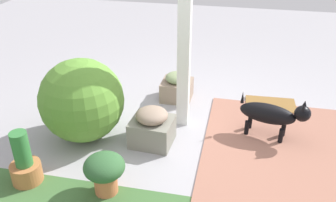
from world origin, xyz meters
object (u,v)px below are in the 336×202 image
object	(u,v)px
round_shrub	(82,100)
doormat	(270,105)
stone_planter_nearest	(177,87)
dog	(272,114)
terracotta_pot_tall	(25,164)
stone_planter_mid	(152,127)
terracotta_pot_broad	(105,170)
porch_pillar	(184,38)

from	to	relation	value
round_shrub	doormat	xyz separation A→B (m)	(-2.13, -1.19, -0.46)
stone_planter_nearest	dog	distance (m)	1.42
stone_planter_nearest	terracotta_pot_tall	distance (m)	2.26
stone_planter_mid	doormat	distance (m)	1.78
stone_planter_mid	terracotta_pot_broad	world-z (taller)	stone_planter_mid
round_shrub	terracotta_pot_broad	world-z (taller)	round_shrub
dog	doormat	bearing A→B (deg)	-93.19
stone_planter_mid	dog	world-z (taller)	dog
stone_planter_nearest	doormat	xyz separation A→B (m)	(-1.27, -0.07, -0.16)
dog	stone_planter_mid	bearing A→B (deg)	16.67
stone_planter_mid	terracotta_pot_broad	size ratio (longest dim) A/B	1.17
dog	stone_planter_nearest	bearing A→B (deg)	-29.69
terracotta_pot_tall	dog	xyz separation A→B (m)	(-2.33, -1.27, 0.11)
terracotta_pot_tall	doormat	bearing A→B (deg)	-139.36
stone_planter_nearest	doormat	world-z (taller)	stone_planter_nearest
stone_planter_nearest	terracotta_pot_broad	world-z (taller)	terracotta_pot_broad
porch_pillar	stone_planter_nearest	size ratio (longest dim) A/B	5.31
stone_planter_nearest	terracotta_pot_tall	size ratio (longest dim) A/B	0.73
dog	terracotta_pot_tall	bearing A→B (deg)	28.60
round_shrub	terracotta_pot_tall	bearing A→B (deg)	74.16
stone_planter_mid	terracotta_pot_tall	size ratio (longest dim) A/B	0.86
terracotta_pot_broad	dog	xyz separation A→B (m)	(-1.52, -1.25, 0.06)
round_shrub	stone_planter_mid	bearing A→B (deg)	-177.85
stone_planter_nearest	terracotta_pot_broad	size ratio (longest dim) A/B	1.00
round_shrub	terracotta_pot_tall	world-z (taller)	round_shrub
terracotta_pot_broad	terracotta_pot_tall	world-z (taller)	terracotta_pot_tall
stone_planter_nearest	terracotta_pot_tall	world-z (taller)	terracotta_pot_tall
round_shrub	doormat	bearing A→B (deg)	-150.93
porch_pillar	stone_planter_nearest	bearing A→B (deg)	-72.30
stone_planter_nearest	terracotta_pot_broad	distance (m)	1.98
stone_planter_mid	terracotta_pot_tall	xyz separation A→B (m)	(1.03, 0.88, -0.01)
porch_pillar	dog	distance (m)	1.30
porch_pillar	terracotta_pot_broad	size ratio (longest dim) A/B	5.28
porch_pillar	round_shrub	size ratio (longest dim) A/B	2.30
stone_planter_nearest	round_shrub	bearing A→B (deg)	52.30
terracotta_pot_tall	dog	distance (m)	2.66
doormat	terracotta_pot_broad	bearing A→B (deg)	52.19
terracotta_pot_tall	doormat	world-z (taller)	terracotta_pot_tall
terracotta_pot_broad	dog	bearing A→B (deg)	-140.58
porch_pillar	doormat	world-z (taller)	porch_pillar
porch_pillar	stone_planter_nearest	xyz separation A→B (m)	(0.19, -0.59, -0.91)
terracotta_pot_tall	stone_planter_nearest	bearing A→B (deg)	-119.30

